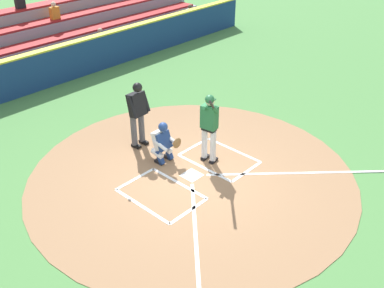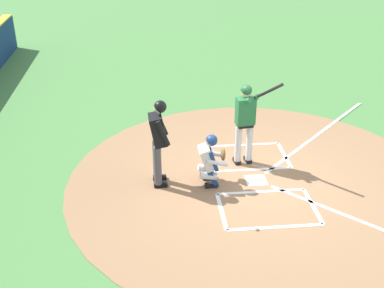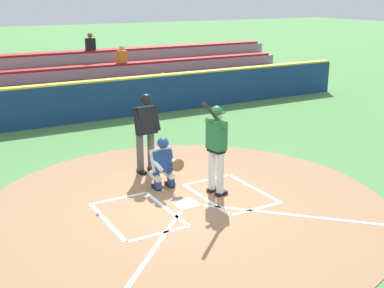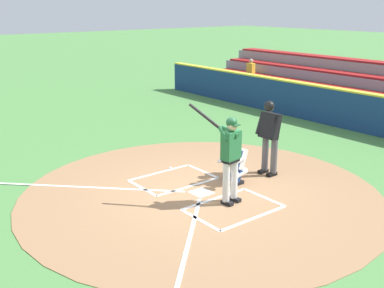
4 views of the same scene
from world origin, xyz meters
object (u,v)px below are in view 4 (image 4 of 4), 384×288
Objects in this scene: baseball at (171,168)px; catcher at (235,159)px; batter at (230,154)px; plate_umpire at (269,133)px.

catcher is at bearing -159.90° from baseball.
batter reaches higher than plate_umpire.
batter reaches higher than catcher.
batter is at bearing 174.41° from baseball.
catcher is (0.77, -0.86, -0.51)m from batter.
batter is 2.69m from baseball.
plate_umpire is (0.67, -1.91, -0.02)m from batter.
batter is 28.76× the size of baseball.
catcher is 1.89m from baseball.
plate_umpire is 2.66m from baseball.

